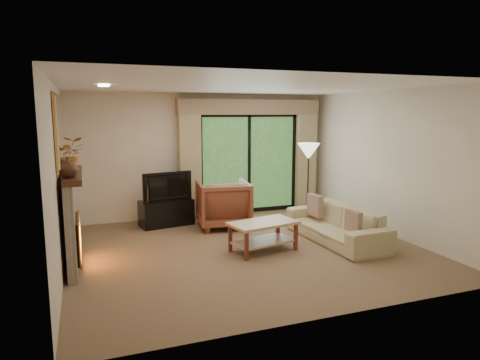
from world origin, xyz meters
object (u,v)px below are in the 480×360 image
object	(u,v)px
sofa	(336,224)
coffee_table	(263,236)
armchair	(223,204)
media_console	(166,213)

from	to	relation	value
sofa	coffee_table	world-z (taller)	sofa
sofa	armchair	bearing A→B (deg)	-138.38
media_console	coffee_table	bearing A→B (deg)	-71.40
coffee_table	media_console	bearing A→B (deg)	107.16
media_console	armchair	distance (m)	1.14
sofa	coffee_table	bearing A→B (deg)	-89.91
media_console	armchair	bearing A→B (deg)	-35.01
sofa	media_console	bearing A→B (deg)	-131.19
media_console	sofa	xyz separation A→B (m)	(2.55, -2.07, 0.05)
armchair	coffee_table	size ratio (longest dim) A/B	0.93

